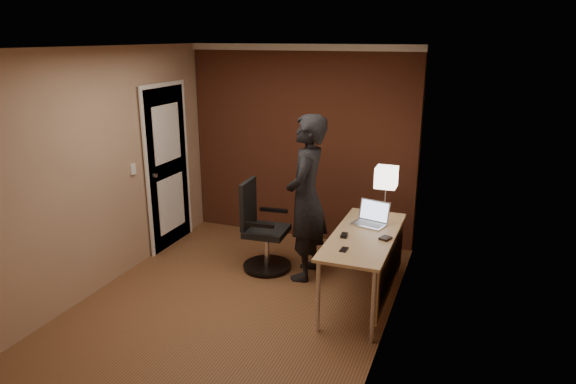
% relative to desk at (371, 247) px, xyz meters
% --- Properties ---
extents(room, '(4.00, 4.00, 4.00)m').
position_rel_desk_xyz_m(room, '(-1.53, 1.07, 0.77)').
color(room, brown).
rests_on(room, ground).
extents(desk, '(0.60, 1.50, 0.73)m').
position_rel_desk_xyz_m(desk, '(0.00, 0.00, 0.00)').
color(desk, tan).
rests_on(desk, ground).
extents(desk_lamp, '(0.22, 0.22, 0.54)m').
position_rel_desk_xyz_m(desk_lamp, '(0.01, 0.64, 0.55)').
color(desk_lamp, silver).
rests_on(desk_lamp, desk).
extents(laptop, '(0.38, 0.33, 0.23)m').
position_rel_desk_xyz_m(laptop, '(-0.07, 0.32, 0.19)').
color(laptop, silver).
rests_on(laptop, desk).
extents(mouse, '(0.07, 0.10, 0.03)m').
position_rel_desk_xyz_m(mouse, '(-0.24, -0.14, 0.14)').
color(mouse, black).
rests_on(mouse, desk).
extents(phone, '(0.06, 0.12, 0.01)m').
position_rel_desk_xyz_m(phone, '(-0.16, -0.45, 0.13)').
color(phone, black).
rests_on(phone, desk).
extents(wallet, '(0.12, 0.13, 0.02)m').
position_rel_desk_xyz_m(wallet, '(0.15, -0.06, 0.14)').
color(wallet, black).
rests_on(wallet, desk).
extents(office_chair, '(0.56, 0.59, 1.02)m').
position_rel_desk_xyz_m(office_chair, '(-1.33, 0.36, -0.15)').
color(office_chair, black).
rests_on(office_chair, ground).
extents(person, '(0.48, 0.69, 1.82)m').
position_rel_desk_xyz_m(person, '(-0.80, 0.36, 0.31)').
color(person, black).
rests_on(person, ground).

